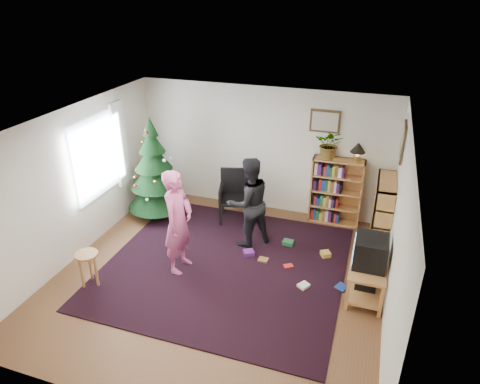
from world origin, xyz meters
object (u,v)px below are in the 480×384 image
(tv_stand, at_px, (367,277))
(person_standing, at_px, (178,222))
(picture_right, at_px, (403,142))
(potted_plant, at_px, (330,144))
(person_by_chair, at_px, (249,203))
(picture_back, at_px, (325,121))
(bookshelf_back, at_px, (336,191))
(christmas_tree, at_px, (155,176))
(armchair, at_px, (236,193))
(table_lamp, at_px, (358,149))
(stool, at_px, (87,261))
(bookshelf_right, at_px, (382,215))
(crt_tv, at_px, (370,251))

(tv_stand, height_order, person_standing, person_standing)
(picture_right, height_order, potted_plant, picture_right)
(tv_stand, distance_m, person_by_chair, 2.27)
(picture_back, xyz_separation_m, bookshelf_back, (0.34, -0.14, -1.29))
(picture_right, bearing_deg, christmas_tree, -176.66)
(armchair, height_order, table_lamp, table_lamp)
(stool, relative_size, person_by_chair, 0.35)
(bookshelf_back, xyz_separation_m, table_lamp, (0.30, 0.00, 0.88))
(picture_right, distance_m, tv_stand, 2.20)
(bookshelf_right, bearing_deg, stool, 120.80)
(person_standing, distance_m, person_by_chair, 1.34)
(picture_right, height_order, christmas_tree, picture_right)
(person_standing, bearing_deg, table_lamp, -43.84)
(christmas_tree, distance_m, person_standing, 1.91)
(potted_plant, bearing_deg, picture_right, -26.45)
(picture_right, xyz_separation_m, potted_plant, (-1.19, 0.59, -0.38))
(armchair, bearing_deg, table_lamp, -3.74)
(crt_tv, relative_size, armchair, 0.50)
(table_lamp, bearing_deg, crt_tv, -78.20)
(picture_back, height_order, armchair, picture_back)
(picture_back, xyz_separation_m, person_standing, (-1.82, -2.45, -1.08))
(picture_right, bearing_deg, bookshelf_back, 149.10)
(crt_tv, distance_m, person_standing, 2.90)
(christmas_tree, height_order, person_by_chair, christmas_tree)
(christmas_tree, xyz_separation_m, bookshelf_back, (3.37, 0.84, -0.18))
(picture_back, height_order, picture_right, picture_right)
(stool, distance_m, potted_plant, 4.55)
(bookshelf_right, relative_size, potted_plant, 2.37)
(crt_tv, relative_size, stool, 0.87)
(picture_back, relative_size, potted_plant, 1.00)
(christmas_tree, bearing_deg, armchair, 14.72)
(bookshelf_right, distance_m, potted_plant, 1.55)
(picture_back, distance_m, picture_right, 1.51)
(picture_back, bearing_deg, stool, -131.93)
(crt_tv, height_order, stool, crt_tv)
(stool, bearing_deg, bookshelf_right, 30.80)
(picture_right, bearing_deg, table_lamp, 139.30)
(tv_stand, height_order, stool, stool)
(bookshelf_right, xyz_separation_m, person_by_chair, (-2.19, -0.58, 0.15))
(picture_back, relative_size, person_by_chair, 0.34)
(picture_right, relative_size, tv_stand, 0.65)
(bookshelf_back, height_order, person_standing, person_standing)
(tv_stand, distance_m, person_standing, 2.95)
(bookshelf_right, height_order, potted_plant, potted_plant)
(bookshelf_back, distance_m, stool, 4.56)
(person_standing, xyz_separation_m, potted_plant, (1.96, 2.32, 0.71))
(crt_tv, xyz_separation_m, table_lamp, (-0.43, 2.05, 0.78))
(person_by_chair, bearing_deg, potted_plant, -176.60)
(table_lamp, bearing_deg, potted_plant, 180.00)
(bookshelf_right, relative_size, person_standing, 0.75)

